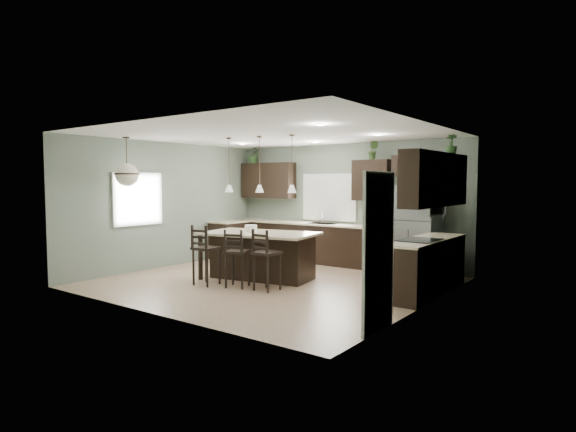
{
  "coord_description": "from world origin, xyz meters",
  "views": [
    {
      "loc": [
        5.65,
        -7.09,
        1.9
      ],
      "look_at": [
        0.1,
        0.4,
        1.25
      ],
      "focal_mm": 30.0,
      "sensor_mm": 36.0,
      "label": 1
    }
  ],
  "objects_px": {
    "kitchen_island": "(260,256)",
    "plant_back_left": "(254,155)",
    "refrigerator": "(416,230)",
    "serving_dish": "(251,228)",
    "bar_stool_center": "(237,258)",
    "bar_stool_right": "(267,260)",
    "bar_stool_left": "(206,255)"
  },
  "relations": [
    {
      "from": "refrigerator",
      "to": "bar_stool_right",
      "type": "relative_size",
      "value": 1.69
    },
    {
      "from": "bar_stool_left",
      "to": "bar_stool_right",
      "type": "distance_m",
      "value": 1.23
    },
    {
      "from": "bar_stool_right",
      "to": "kitchen_island",
      "type": "bearing_deg",
      "value": 139.73
    },
    {
      "from": "bar_stool_center",
      "to": "bar_stool_right",
      "type": "distance_m",
      "value": 0.61
    },
    {
      "from": "bar_stool_right",
      "to": "bar_stool_center",
      "type": "bearing_deg",
      "value": -166.31
    },
    {
      "from": "refrigerator",
      "to": "bar_stool_left",
      "type": "distance_m",
      "value": 4.23
    },
    {
      "from": "refrigerator",
      "to": "kitchen_island",
      "type": "relative_size",
      "value": 0.85
    },
    {
      "from": "plant_back_left",
      "to": "bar_stool_right",
      "type": "bearing_deg",
      "value": -46.47
    },
    {
      "from": "refrigerator",
      "to": "bar_stool_center",
      "type": "height_order",
      "value": "refrigerator"
    },
    {
      "from": "serving_dish",
      "to": "bar_stool_left",
      "type": "distance_m",
      "value": 1.09
    },
    {
      "from": "kitchen_island",
      "to": "plant_back_left",
      "type": "height_order",
      "value": "plant_back_left"
    },
    {
      "from": "serving_dish",
      "to": "bar_stool_right",
      "type": "xyz_separation_m",
      "value": [
        0.95,
        -0.67,
        -0.45
      ]
    },
    {
      "from": "serving_dish",
      "to": "plant_back_left",
      "type": "bearing_deg",
      "value": 129.44
    },
    {
      "from": "bar_stool_center",
      "to": "plant_back_left",
      "type": "distance_m",
      "value": 4.55
    },
    {
      "from": "refrigerator",
      "to": "bar_stool_center",
      "type": "distance_m",
      "value": 3.71
    },
    {
      "from": "bar_stool_center",
      "to": "bar_stool_right",
      "type": "bearing_deg",
      "value": -8.51
    },
    {
      "from": "refrigerator",
      "to": "kitchen_island",
      "type": "bearing_deg",
      "value": -136.76
    },
    {
      "from": "refrigerator",
      "to": "bar_stool_center",
      "type": "bearing_deg",
      "value": -125.8
    },
    {
      "from": "serving_dish",
      "to": "kitchen_island",
      "type": "bearing_deg",
      "value": 10.53
    },
    {
      "from": "refrigerator",
      "to": "bar_stool_left",
      "type": "height_order",
      "value": "refrigerator"
    },
    {
      "from": "refrigerator",
      "to": "bar_stool_right",
      "type": "height_order",
      "value": "refrigerator"
    },
    {
      "from": "refrigerator",
      "to": "serving_dish",
      "type": "height_order",
      "value": "refrigerator"
    },
    {
      "from": "refrigerator",
      "to": "bar_stool_right",
      "type": "bearing_deg",
      "value": -118.47
    },
    {
      "from": "kitchen_island",
      "to": "bar_stool_center",
      "type": "distance_m",
      "value": 0.84
    },
    {
      "from": "refrigerator",
      "to": "bar_stool_left",
      "type": "xyz_separation_m",
      "value": [
        -2.76,
        -3.18,
        -0.36
      ]
    },
    {
      "from": "kitchen_island",
      "to": "plant_back_left",
      "type": "relative_size",
      "value": 5.13
    },
    {
      "from": "refrigerator",
      "to": "serving_dish",
      "type": "xyz_separation_m",
      "value": [
        -2.51,
        -2.21,
        0.07
      ]
    },
    {
      "from": "refrigerator",
      "to": "kitchen_island",
      "type": "height_order",
      "value": "refrigerator"
    },
    {
      "from": "serving_dish",
      "to": "bar_stool_left",
      "type": "xyz_separation_m",
      "value": [
        -0.25,
        -0.97,
        -0.43
      ]
    },
    {
      "from": "kitchen_island",
      "to": "bar_stool_right",
      "type": "relative_size",
      "value": 2.0
    },
    {
      "from": "bar_stool_left",
      "to": "bar_stool_right",
      "type": "relative_size",
      "value": 1.03
    },
    {
      "from": "serving_dish",
      "to": "plant_back_left",
      "type": "distance_m",
      "value": 3.59
    }
  ]
}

